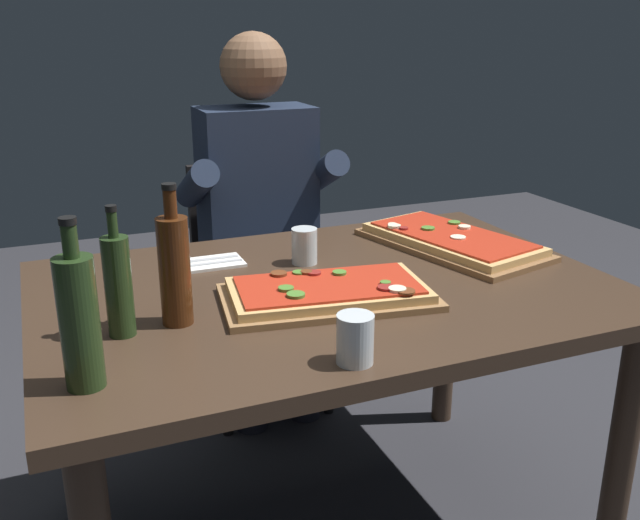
# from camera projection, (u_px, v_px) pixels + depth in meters

# --- Properties ---
(dining_table) EXTENTS (1.40, 0.96, 0.74)m
(dining_table) POSITION_uv_depth(u_px,v_px,m) (328.00, 321.00, 1.76)
(dining_table) COLOR #3D2B1E
(dining_table) RESTS_ON ground_plane
(pizza_rectangular_front) EXTENTS (0.52, 0.34, 0.05)m
(pizza_rectangular_front) POSITION_uv_depth(u_px,v_px,m) (328.00, 293.00, 1.63)
(pizza_rectangular_front) COLOR olive
(pizza_rectangular_front) RESTS_ON dining_table
(pizza_rectangular_left) EXTENTS (0.40, 0.59, 0.05)m
(pizza_rectangular_left) POSITION_uv_depth(u_px,v_px,m) (451.00, 241.00, 2.01)
(pizza_rectangular_left) COLOR brown
(pizza_rectangular_left) RESTS_ON dining_table
(wine_bottle_dark) EXTENTS (0.07, 0.07, 0.31)m
(wine_bottle_dark) POSITION_uv_depth(u_px,v_px,m) (175.00, 268.00, 1.47)
(wine_bottle_dark) COLOR #47230F
(wine_bottle_dark) RESTS_ON dining_table
(oil_bottle_amber) EXTENTS (0.07, 0.07, 0.31)m
(oil_bottle_amber) POSITION_uv_depth(u_px,v_px,m) (79.00, 320.00, 1.21)
(oil_bottle_amber) COLOR #233819
(oil_bottle_amber) RESTS_ON dining_table
(vinegar_bottle_green) EXTENTS (0.06, 0.06, 0.28)m
(vinegar_bottle_green) POSITION_uv_depth(u_px,v_px,m) (118.00, 284.00, 1.42)
(vinegar_bottle_green) COLOR #233819
(vinegar_bottle_green) RESTS_ON dining_table
(tumbler_near_camera) EXTENTS (0.07, 0.07, 0.10)m
(tumbler_near_camera) POSITION_uv_depth(u_px,v_px,m) (304.00, 246.00, 1.87)
(tumbler_near_camera) COLOR silver
(tumbler_near_camera) RESTS_ON dining_table
(tumbler_far_side) EXTENTS (0.07, 0.07, 0.10)m
(tumbler_far_side) POSITION_uv_depth(u_px,v_px,m) (355.00, 339.00, 1.32)
(tumbler_far_side) COLOR silver
(tumbler_far_side) RESTS_ON dining_table
(napkin_cutlery_set) EXTENTS (0.18, 0.11, 0.01)m
(napkin_cutlery_set) POSITION_uv_depth(u_px,v_px,m) (209.00, 263.00, 1.87)
(napkin_cutlery_set) COLOR white
(napkin_cutlery_set) RESTS_ON dining_table
(diner_chair) EXTENTS (0.44, 0.44, 0.87)m
(diner_chair) POSITION_uv_depth(u_px,v_px,m) (253.00, 271.00, 2.58)
(diner_chair) COLOR black
(diner_chair) RESTS_ON ground_plane
(seated_diner) EXTENTS (0.53, 0.41, 1.33)m
(seated_diner) POSITION_uv_depth(u_px,v_px,m) (262.00, 211.00, 2.40)
(seated_diner) COLOR #23232D
(seated_diner) RESTS_ON ground_plane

